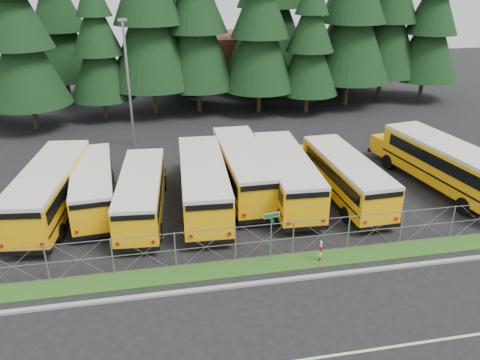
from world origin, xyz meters
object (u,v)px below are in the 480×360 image
street_sign (271,227)px  striped_bollard (321,252)px  bus_2 (142,194)px  bus_3 (203,184)px  bus_0 (52,190)px  bus_5 (285,175)px  bus_4 (243,169)px  light_standard (128,80)px  bus_6 (343,177)px  bus_1 (94,186)px  bus_east (443,166)px

street_sign → striped_bollard: 2.90m
street_sign → striped_bollard: size_ratio=2.34×
bus_2 → bus_3: bus_3 is taller
bus_0 → bus_5: bearing=5.1°
striped_bollard → street_sign: bearing=169.7°
bus_2 → street_sign: (6.29, -6.32, 0.67)m
bus_2 → striped_bollard: size_ratio=8.64×
bus_4 → light_standard: 13.26m
bus_3 → street_sign: bus_3 is taller
bus_2 → bus_3: 3.71m
bus_3 → bus_2: bearing=-170.4°
light_standard → bus_6: bearing=-43.1°
bus_0 → street_sign: size_ratio=4.14×
bus_3 → bus_6: bus_3 is taller
bus_1 → bus_3: size_ratio=0.88×
bus_0 → bus_2: bearing=-6.1°
bus_6 → light_standard: size_ratio=1.07×
striped_bollard → light_standard: light_standard is taller
bus_5 → light_standard: size_ratio=1.12×
bus_5 → bus_1: bearing=178.2°
bus_0 → street_sign: (11.56, -7.53, 0.51)m
light_standard → bus_4: bearing=-54.8°
bus_1 → light_standard: 11.83m
bus_5 → bus_east: (10.68, -0.70, 0.12)m
bus_2 → bus_east: 19.68m
bus_0 → striped_bollard: (14.04, -7.98, -0.93)m
street_sign → bus_0: bearing=146.9°
bus_3 → street_sign: (2.61, -6.77, 0.51)m
bus_0 → bus_5: size_ratio=1.03×
bus_0 → bus_6: (17.93, -1.21, -0.11)m
bus_0 → striped_bollard: bearing=-22.8°
bus_0 → bus_5: bus_0 is taller
bus_1 → bus_east: bearing=-9.0°
bus_east → bus_1: bearing=167.1°
bus_east → striped_bollard: bearing=-156.6°
bus_2 → bus_0: bearing=171.4°
light_standard → bus_1: bearing=-101.4°
light_standard → street_sign: bearing=-69.5°
bus_4 → bus_east: size_ratio=0.94×
bus_east → light_standard: bearing=139.8°
bus_2 → bus_6: (12.66, 0.00, 0.06)m
bus_3 → bus_east: 16.00m
bus_2 → bus_6: size_ratio=0.96×
bus_2 → bus_6: bearing=4.4°
bus_3 → street_sign: bearing=-66.2°
bus_0 → street_sign: 13.81m
striped_bollard → light_standard: size_ratio=0.12×
bus_4 → bus_6: bearing=-20.4°
bus_6 → street_sign: bus_6 is taller
bus_4 → bus_0: bearing=-175.5°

